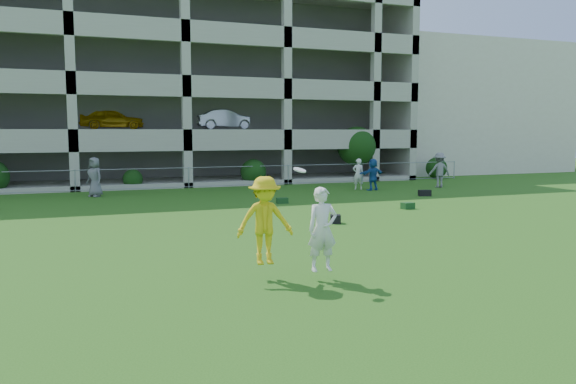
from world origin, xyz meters
name	(u,v)px	position (x,y,z in m)	size (l,w,h in m)	color
ground	(331,260)	(0.00, 0.00, 0.00)	(100.00, 100.00, 0.00)	#235114
stucco_building	(438,110)	(23.00, 28.00, 5.00)	(16.00, 14.00, 10.00)	beige
bystander_c	(95,177)	(-5.08, 16.42, 0.97)	(0.94, 0.61, 1.93)	slate
bystander_d	(373,174)	(9.15, 14.30, 0.86)	(1.60, 0.51, 1.72)	#204E94
bystander_e	(358,174)	(8.61, 14.97, 0.85)	(0.62, 0.41, 1.71)	white
bystander_f	(439,170)	(13.47, 14.36, 0.99)	(1.28, 0.73, 1.98)	slate
bag_green_c	(408,206)	(6.90, 7.32, 0.13)	(0.50, 0.35, 0.26)	#153B17
crate_d	(335,219)	(2.52, 5.04, 0.15)	(0.35, 0.35, 0.30)	black
bag_black_e	(425,193)	(10.22, 10.99, 0.15)	(0.60, 0.30, 0.30)	black
bag_green_g	(282,201)	(2.63, 10.77, 0.12)	(0.50, 0.30, 0.25)	#153C1D
frisbee_contest	(279,222)	(-1.84, -1.30, 1.25)	(2.12, 1.10, 2.25)	yellow
parking_garage	(164,91)	(0.00, 27.70, 6.01)	(30.00, 14.00, 12.00)	#9E998C
fence	(189,177)	(0.00, 19.00, 0.61)	(36.06, 0.06, 1.20)	gray
shrub_row	(262,159)	(4.59, 19.70, 1.51)	(34.38, 2.52, 3.50)	#163D11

